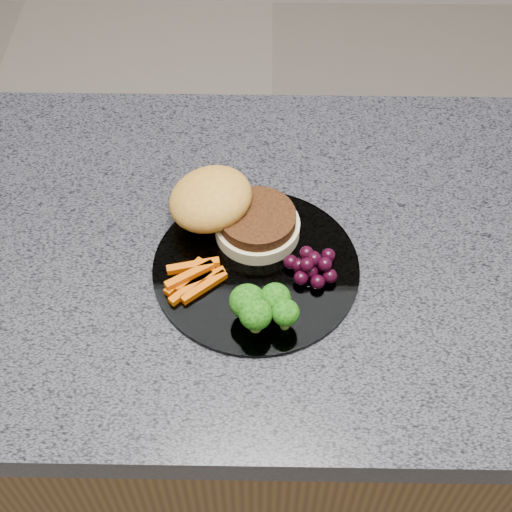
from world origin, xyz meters
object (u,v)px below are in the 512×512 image
(plate, at_px, (256,267))
(grape_bunch, at_px, (313,266))
(burger, at_px, (227,210))
(island_cabinet, at_px, (276,408))

(plate, height_order, grape_bunch, grape_bunch)
(plate, distance_m, grape_bunch, 0.07)
(plate, height_order, burger, burger)
(island_cabinet, height_order, plate, plate)
(burger, bearing_deg, island_cabinet, -6.21)
(island_cabinet, xyz_separation_m, plate, (-0.03, -0.04, 0.47))
(island_cabinet, height_order, burger, burger)
(burger, xyz_separation_m, grape_bunch, (0.11, -0.08, -0.01))
(island_cabinet, bearing_deg, burger, 158.84)
(island_cabinet, bearing_deg, plate, -129.65)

